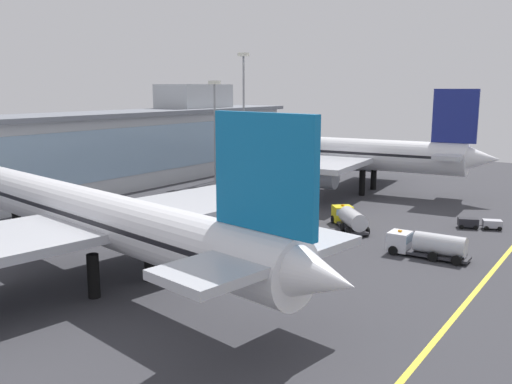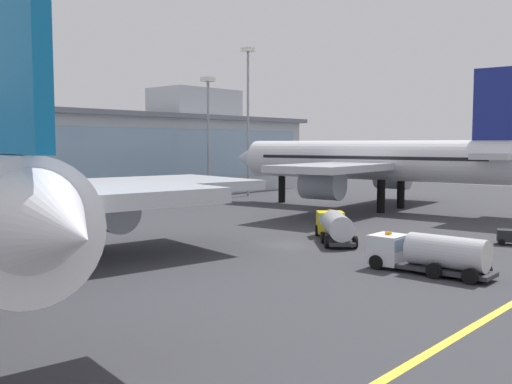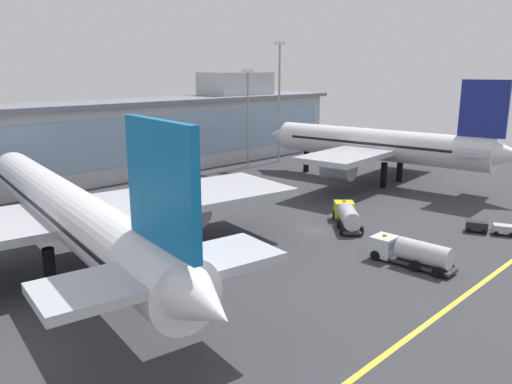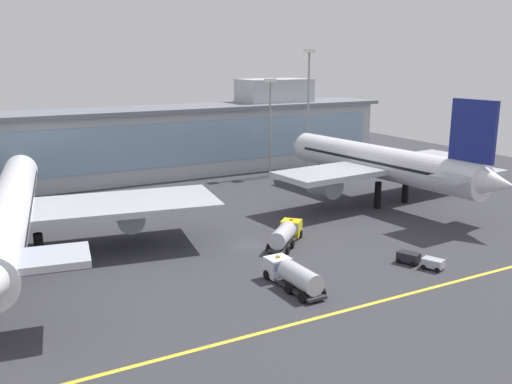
{
  "view_description": "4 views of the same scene",
  "coord_description": "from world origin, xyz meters",
  "px_view_note": "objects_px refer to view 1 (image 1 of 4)",
  "views": [
    {
      "loc": [
        -62.6,
        -33.07,
        18.86
      ],
      "look_at": [
        -3.37,
        8.02,
        5.27
      ],
      "focal_mm": 38.7,
      "sensor_mm": 36.0,
      "label": 1
    },
    {
      "loc": [
        -40.78,
        -33.15,
        9.38
      ],
      "look_at": [
        6.15,
        9.78,
        4.0
      ],
      "focal_mm": 40.28,
      "sensor_mm": 36.0,
      "label": 2
    },
    {
      "loc": [
        -49.36,
        -38.43,
        20.2
      ],
      "look_at": [
        -4.84,
        5.81,
        4.96
      ],
      "focal_mm": 35.31,
      "sensor_mm": 36.0,
      "label": 3
    },
    {
      "loc": [
        -32.77,
        -62.55,
        24.59
      ],
      "look_at": [
        5.53,
        8.12,
        5.03
      ],
      "focal_mm": 38.96,
      "sensor_mm": 36.0,
      "label": 4
    }
  ],
  "objects_px": {
    "airliner_near_left": "(101,219)",
    "apron_light_mast_west": "(244,98)",
    "fuel_tanker_truck": "(425,244)",
    "baggage_tug_near": "(479,223)",
    "service_truck_far": "(349,218)",
    "airliner_near_right": "(354,154)",
    "apron_light_mast_centre": "(215,115)"
  },
  "relations": [
    {
      "from": "airliner_near_right",
      "to": "baggage_tug_near",
      "type": "height_order",
      "value": "airliner_near_right"
    },
    {
      "from": "airliner_near_right",
      "to": "apron_light_mast_centre",
      "type": "relative_size",
      "value": 2.45
    },
    {
      "from": "airliner_near_right",
      "to": "service_truck_far",
      "type": "height_order",
      "value": "airliner_near_right"
    },
    {
      "from": "airliner_near_left",
      "to": "baggage_tug_near",
      "type": "relative_size",
      "value": 10.31
    },
    {
      "from": "airliner_near_right",
      "to": "fuel_tanker_truck",
      "type": "relative_size",
      "value": 5.48
    },
    {
      "from": "airliner_near_right",
      "to": "fuel_tanker_truck",
      "type": "height_order",
      "value": "airliner_near_right"
    },
    {
      "from": "airliner_near_left",
      "to": "service_truck_far",
      "type": "distance_m",
      "value": 35.01
    },
    {
      "from": "airliner_near_left",
      "to": "service_truck_far",
      "type": "height_order",
      "value": "airliner_near_left"
    },
    {
      "from": "airliner_near_right",
      "to": "service_truck_far",
      "type": "xyz_separation_m",
      "value": [
        -26.11,
        -11.61,
        -5.36
      ]
    },
    {
      "from": "service_truck_far",
      "to": "baggage_tug_near",
      "type": "bearing_deg",
      "value": -99.16
    },
    {
      "from": "service_truck_far",
      "to": "apron_light_mast_centre",
      "type": "relative_size",
      "value": 0.4
    },
    {
      "from": "baggage_tug_near",
      "to": "service_truck_far",
      "type": "distance_m",
      "value": 17.74
    },
    {
      "from": "fuel_tanker_truck",
      "to": "apron_light_mast_centre",
      "type": "xyz_separation_m",
      "value": [
        27.21,
        52.33,
        12.12
      ]
    },
    {
      "from": "baggage_tug_near",
      "to": "apron_light_mast_west",
      "type": "relative_size",
      "value": 0.22
    },
    {
      "from": "airliner_near_right",
      "to": "apron_light_mast_centre",
      "type": "height_order",
      "value": "apron_light_mast_centre"
    },
    {
      "from": "airliner_near_left",
      "to": "airliner_near_right",
      "type": "bearing_deg",
      "value": -80.55
    },
    {
      "from": "airliner_near_left",
      "to": "apron_light_mast_centre",
      "type": "height_order",
      "value": "apron_light_mast_centre"
    },
    {
      "from": "airliner_near_left",
      "to": "fuel_tanker_truck",
      "type": "relative_size",
      "value": 6.51
    },
    {
      "from": "fuel_tanker_truck",
      "to": "apron_light_mast_west",
      "type": "height_order",
      "value": "apron_light_mast_west"
    },
    {
      "from": "airliner_near_left",
      "to": "apron_light_mast_west",
      "type": "xyz_separation_m",
      "value": [
        62.06,
        27.81,
        10.59
      ]
    },
    {
      "from": "service_truck_far",
      "to": "fuel_tanker_truck",
      "type": "bearing_deg",
      "value": -162.08
    },
    {
      "from": "airliner_near_left",
      "to": "fuel_tanker_truck",
      "type": "distance_m",
      "value": 35.5
    },
    {
      "from": "baggage_tug_near",
      "to": "apron_light_mast_west",
      "type": "distance_m",
      "value": 59.14
    },
    {
      "from": "airliner_near_left",
      "to": "apron_light_mast_west",
      "type": "distance_m",
      "value": 68.83
    },
    {
      "from": "fuel_tanker_truck",
      "to": "apron_light_mast_centre",
      "type": "distance_m",
      "value": 60.21
    },
    {
      "from": "service_truck_far",
      "to": "apron_light_mast_west",
      "type": "bearing_deg",
      "value": 9.73
    },
    {
      "from": "fuel_tanker_truck",
      "to": "airliner_near_right",
      "type": "bearing_deg",
      "value": -55.05
    },
    {
      "from": "airliner_near_left",
      "to": "airliner_near_right",
      "type": "distance_m",
      "value": 58.98
    },
    {
      "from": "airliner_near_right",
      "to": "fuel_tanker_truck",
      "type": "distance_m",
      "value": 41.4
    },
    {
      "from": "apron_light_mast_centre",
      "to": "service_truck_far",
      "type": "bearing_deg",
      "value": -117.07
    },
    {
      "from": "airliner_near_left",
      "to": "baggage_tug_near",
      "type": "height_order",
      "value": "airliner_near_left"
    },
    {
      "from": "airliner_near_right",
      "to": "baggage_tug_near",
      "type": "distance_m",
      "value": 31.43
    }
  ]
}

